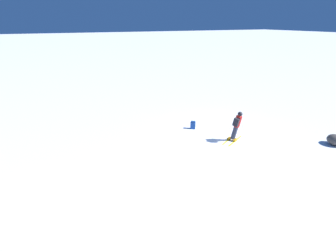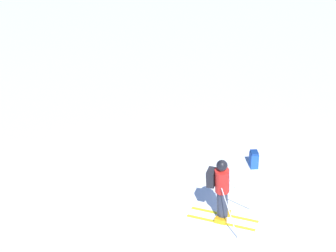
% 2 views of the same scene
% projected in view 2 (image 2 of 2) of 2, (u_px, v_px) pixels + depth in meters
% --- Properties ---
extents(ground_plane, '(300.00, 300.00, 0.00)m').
position_uv_depth(ground_plane, '(254.00, 201.00, 14.42)').
color(ground_plane, white).
extents(skier, '(1.42, 1.73, 1.84)m').
position_uv_depth(skier, '(221.00, 187.00, 13.13)').
color(skier, yellow).
rests_on(skier, ground).
extents(spare_backpack, '(0.36, 0.37, 0.50)m').
position_uv_depth(spare_backpack, '(254.00, 159.00, 15.88)').
color(spare_backpack, '#194293').
rests_on(spare_backpack, ground).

